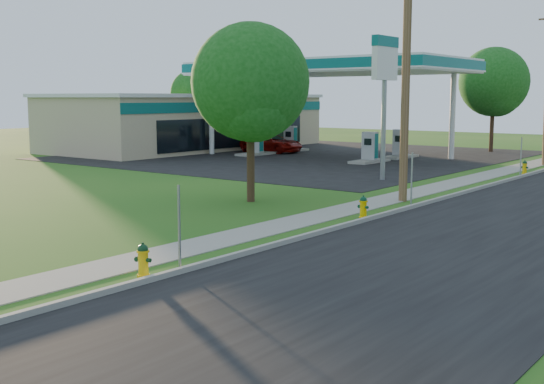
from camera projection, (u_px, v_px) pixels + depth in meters
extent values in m
plane|color=#1D5215|center=(8.00, 313.00, 12.66)|extent=(140.00, 140.00, 0.00)
cube|color=black|center=(455.00, 251.00, 17.74)|extent=(8.00, 120.00, 0.02)
cube|color=gray|center=(327.00, 230.00, 20.17)|extent=(0.15, 120.00, 0.15)
cube|color=gray|center=(280.00, 226.00, 21.24)|extent=(1.50, 120.00, 0.03)
cube|color=black|center=(302.00, 155.00, 47.41)|extent=(26.00, 28.00, 0.02)
cylinder|color=brown|center=(406.00, 73.00, 25.64)|extent=(0.32, 0.32, 9.80)
cube|color=gray|center=(179.00, 228.00, 15.66)|extent=(0.05, 0.04, 2.00)
cube|color=gray|center=(412.00, 180.00, 24.88)|extent=(0.05, 0.04, 2.00)
cube|color=gray|center=(521.00, 157.00, 34.42)|extent=(0.05, 0.04, 2.00)
cylinder|color=silver|center=(211.00, 115.00, 47.80)|extent=(0.36, 0.36, 5.50)
cylinder|color=silver|center=(269.00, 114.00, 52.96)|extent=(0.36, 0.36, 5.50)
cylinder|color=silver|center=(405.00, 119.00, 38.68)|extent=(0.36, 0.36, 5.50)
cylinder|color=silver|center=(452.00, 117.00, 43.84)|extent=(0.36, 0.36, 5.50)
cube|color=silver|center=(327.00, 68.00, 45.38)|extent=(18.00, 9.00, 0.90)
cube|color=#065E5D|center=(327.00, 68.00, 45.38)|extent=(18.15, 9.15, 0.63)
cube|color=silver|center=(327.00, 73.00, 45.42)|extent=(18.18, 9.18, 0.10)
cube|color=gray|center=(256.00, 154.00, 47.36)|extent=(1.20, 3.20, 0.18)
cube|color=#9EA0A3|center=(256.00, 140.00, 47.22)|extent=(0.90, 0.50, 1.70)
cube|color=#065E5D|center=(256.00, 140.00, 47.22)|extent=(0.94, 0.40, 1.50)
cube|color=black|center=(254.00, 137.00, 46.98)|extent=(0.50, 0.02, 0.40)
cube|color=gray|center=(370.00, 161.00, 41.88)|extent=(1.20, 3.20, 0.18)
cube|color=#9EA0A3|center=(370.00, 146.00, 41.75)|extent=(0.90, 0.50, 1.70)
cube|color=#065E5D|center=(370.00, 146.00, 41.75)|extent=(0.94, 0.40, 1.50)
cube|color=black|center=(368.00, 142.00, 41.50)|extent=(0.50, 0.02, 0.40)
cube|color=gray|center=(290.00, 150.00, 50.48)|extent=(1.20, 3.20, 0.18)
cube|color=#9EA0A3|center=(290.00, 138.00, 50.35)|extent=(0.90, 0.50, 1.70)
cube|color=#065E5D|center=(290.00, 138.00, 50.35)|extent=(0.94, 0.40, 1.50)
cube|color=black|center=(288.00, 134.00, 50.10)|extent=(0.50, 0.02, 0.40)
cube|color=gray|center=(400.00, 157.00, 45.01)|extent=(1.20, 3.20, 0.18)
cube|color=#9EA0A3|center=(400.00, 142.00, 44.88)|extent=(0.90, 0.50, 1.70)
cube|color=#065E5D|center=(400.00, 142.00, 44.88)|extent=(0.94, 0.40, 1.50)
cube|color=black|center=(398.00, 139.00, 44.63)|extent=(0.50, 0.02, 0.40)
cube|color=tan|center=(189.00, 123.00, 53.83)|extent=(10.00, 22.00, 4.00)
cube|color=#065E5D|center=(237.00, 107.00, 50.59)|extent=(0.06, 22.00, 0.70)
cube|color=black|center=(237.00, 132.00, 50.85)|extent=(0.06, 16.06, 2.20)
cube|color=silver|center=(188.00, 96.00, 53.53)|extent=(10.40, 22.40, 0.25)
cylinder|color=gray|center=(383.00, 129.00, 32.65)|extent=(0.24, 0.24, 5.00)
cube|color=silver|center=(385.00, 59.00, 32.19)|extent=(0.30, 2.00, 2.00)
cube|color=#065E5D|center=(385.00, 41.00, 32.08)|extent=(0.34, 2.04, 0.50)
cylinder|color=#372515|center=(251.00, 156.00, 26.03)|extent=(0.30, 0.30, 3.50)
sphere|color=#114E12|center=(250.00, 82.00, 25.65)|extent=(4.49, 4.49, 4.49)
sphere|color=#114E12|center=(254.00, 101.00, 25.26)|extent=(3.08, 3.08, 3.08)
cylinder|color=#372515|center=(492.00, 125.00, 50.00)|extent=(0.30, 0.30, 3.94)
sphere|color=#114E12|center=(494.00, 82.00, 49.56)|extent=(5.04, 5.04, 5.04)
sphere|color=#114E12|center=(497.00, 93.00, 49.19)|extent=(3.47, 3.47, 3.47)
cylinder|color=#372515|center=(194.00, 122.00, 64.42)|extent=(0.30, 0.30, 3.40)
sphere|color=#114E12|center=(194.00, 93.00, 64.04)|extent=(4.35, 4.35, 4.35)
sphere|color=#114E12|center=(194.00, 100.00, 63.66)|extent=(2.99, 2.99, 2.99)
cylinder|color=yellow|center=(144.00, 276.00, 15.21)|extent=(0.29, 0.29, 0.06)
cylinder|color=yellow|center=(143.00, 263.00, 15.18)|extent=(0.23, 0.23, 0.63)
cylinder|color=yellow|center=(143.00, 251.00, 15.14)|extent=(0.29, 0.29, 0.04)
sphere|color=black|center=(143.00, 249.00, 15.13)|extent=(0.24, 0.24, 0.24)
cylinder|color=black|center=(143.00, 244.00, 15.12)|extent=(0.05, 0.05, 0.06)
cylinder|color=black|center=(139.00, 261.00, 15.03)|extent=(0.14, 0.15, 0.12)
cylinder|color=black|center=(138.00, 259.00, 15.23)|extent=(0.12, 0.11, 0.09)
cylinder|color=black|center=(149.00, 260.00, 15.10)|extent=(0.12, 0.11, 0.09)
cylinder|color=#F6BD02|center=(363.00, 218.00, 22.58)|extent=(0.29, 0.29, 0.06)
cylinder|color=#F6BD02|center=(363.00, 209.00, 22.54)|extent=(0.23, 0.23, 0.62)
cylinder|color=#F6BD02|center=(363.00, 201.00, 22.51)|extent=(0.29, 0.29, 0.04)
sphere|color=#083C22|center=(363.00, 200.00, 22.50)|extent=(0.24, 0.24, 0.24)
cylinder|color=#083C22|center=(364.00, 196.00, 22.48)|extent=(0.05, 0.05, 0.06)
cylinder|color=#083C22|center=(361.00, 207.00, 22.43)|extent=(0.13, 0.14, 0.11)
cylinder|color=#083C22|center=(360.00, 206.00, 22.64)|extent=(0.12, 0.11, 0.09)
cylinder|color=#083C22|center=(367.00, 207.00, 22.43)|extent=(0.12, 0.11, 0.09)
cylinder|color=yellow|center=(524.00, 174.00, 35.45)|extent=(0.28, 0.28, 0.06)
cylinder|color=yellow|center=(525.00, 169.00, 35.41)|extent=(0.22, 0.22, 0.60)
cylinder|color=yellow|center=(525.00, 164.00, 35.38)|extent=(0.28, 0.28, 0.04)
sphere|color=#0C3219|center=(525.00, 163.00, 35.37)|extent=(0.23, 0.23, 0.23)
cylinder|color=#0C3219|center=(525.00, 161.00, 35.36)|extent=(0.05, 0.05, 0.06)
cylinder|color=#0C3219|center=(523.00, 167.00, 35.32)|extent=(0.14, 0.14, 0.11)
cylinder|color=#0C3219|center=(522.00, 167.00, 35.51)|extent=(0.12, 0.11, 0.09)
cylinder|color=#0C3219|center=(527.00, 168.00, 35.29)|extent=(0.12, 0.11, 0.09)
imported|color=maroon|center=(272.00, 143.00, 49.66)|extent=(4.78, 2.24, 1.32)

